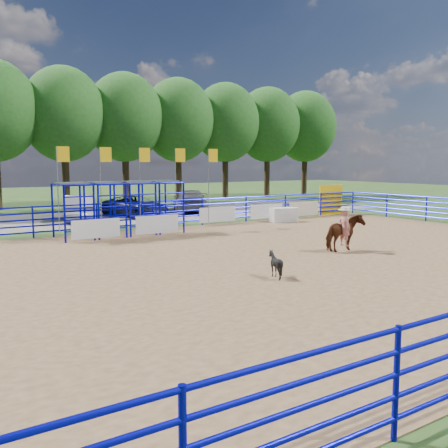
% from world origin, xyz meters
% --- Properties ---
extents(ground, '(120.00, 120.00, 0.00)m').
position_xyz_m(ground, '(0.00, 0.00, 0.00)').
color(ground, '#365421').
rests_on(ground, ground).
extents(arena_dirt, '(30.00, 20.00, 0.02)m').
position_xyz_m(arena_dirt, '(0.00, 0.00, 0.01)').
color(arena_dirt, olive).
rests_on(arena_dirt, ground).
extents(gravel_strip, '(40.00, 10.00, 0.01)m').
position_xyz_m(gravel_strip, '(0.00, 17.00, 0.01)').
color(gravel_strip, slate).
rests_on(gravel_strip, ground).
extents(announcer_table, '(1.66, 1.03, 0.83)m').
position_xyz_m(announcer_table, '(7.72, 8.64, 0.43)').
color(announcer_table, silver).
rests_on(announcer_table, arena_dirt).
extents(horse_and_rider, '(1.76, 0.92, 2.46)m').
position_xyz_m(horse_and_rider, '(3.45, -0.17, 0.88)').
color(horse_and_rider, '#5A2A12').
rests_on(horse_and_rider, arena_dirt).
extents(calf, '(0.97, 0.94, 0.81)m').
position_xyz_m(calf, '(-1.65, -2.23, 0.42)').
color(calf, black).
rests_on(calf, arena_dirt).
extents(car_b, '(2.63, 4.96, 1.55)m').
position_xyz_m(car_b, '(-2.22, 15.80, 0.79)').
color(car_b, gray).
rests_on(car_b, gravel_strip).
extents(car_c, '(3.57, 5.27, 1.34)m').
position_xyz_m(car_c, '(1.62, 16.12, 0.68)').
color(car_c, black).
rests_on(car_c, gravel_strip).
extents(car_d, '(4.20, 5.77, 1.55)m').
position_xyz_m(car_d, '(6.10, 16.95, 0.79)').
color(car_d, '#59595B').
rests_on(car_d, gravel_strip).
extents(perimeter_fence, '(30.10, 20.10, 1.50)m').
position_xyz_m(perimeter_fence, '(0.00, 0.00, 0.75)').
color(perimeter_fence, '#0809B8').
rests_on(perimeter_fence, ground).
extents(chute_assembly, '(19.32, 2.41, 4.20)m').
position_xyz_m(chute_assembly, '(-1.90, 8.84, 1.26)').
color(chute_assembly, '#0809B8').
rests_on(chute_assembly, ground).
extents(treeline, '(56.40, 6.40, 11.24)m').
position_xyz_m(treeline, '(0.00, 26.00, 7.53)').
color(treeline, '#3F2B19').
rests_on(treeline, ground).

